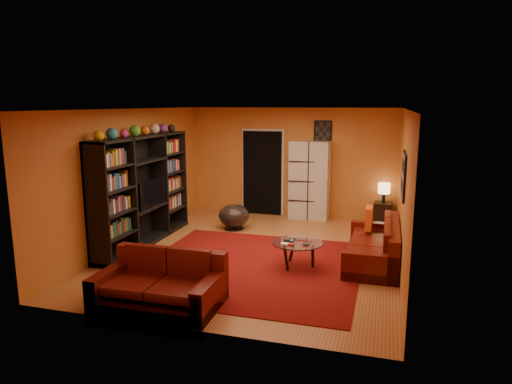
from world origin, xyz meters
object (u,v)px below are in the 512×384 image
(entertainment_unit, at_px, (143,190))
(coffee_table, at_px, (297,245))
(table_lamp, at_px, (384,189))
(sofa, at_px, (377,246))
(tv, at_px, (147,193))
(loveseat, at_px, (162,284))
(bowl_chair, at_px, (234,216))
(side_table, at_px, (383,213))
(storage_cabinet, at_px, (309,180))

(entertainment_unit, distance_m, coffee_table, 3.24)
(coffee_table, distance_m, table_lamp, 3.55)
(sofa, xyz_separation_m, coffee_table, (-1.28, -0.61, 0.10))
(tv, bearing_deg, loveseat, -147.57)
(entertainment_unit, distance_m, tv, 0.11)
(bowl_chair, bearing_deg, entertainment_unit, -133.67)
(loveseat, xyz_separation_m, side_table, (2.84, 5.16, -0.03))
(sofa, distance_m, side_table, 2.65)
(coffee_table, relative_size, bowl_chair, 1.28)
(tv, distance_m, coffee_table, 3.19)
(entertainment_unit, bearing_deg, coffee_table, -9.26)
(tv, distance_m, storage_cabinet, 3.85)
(loveseat, height_order, side_table, loveseat)
(loveseat, xyz_separation_m, bowl_chair, (-0.27, 3.83, 0.01))
(sofa, bearing_deg, entertainment_unit, -178.85)
(entertainment_unit, distance_m, storage_cabinet, 3.94)
(entertainment_unit, bearing_deg, sofa, 1.26)
(entertainment_unit, distance_m, sofa, 4.48)
(side_table, bearing_deg, coffee_table, -112.26)
(loveseat, relative_size, bowl_chair, 2.48)
(sofa, bearing_deg, loveseat, -138.07)
(tv, relative_size, sofa, 0.44)
(tv, xyz_separation_m, coffee_table, (3.08, -0.58, -0.60))
(sofa, distance_m, bowl_chair, 3.33)
(tv, bearing_deg, sofa, -89.67)
(bowl_chair, bearing_deg, storage_cabinet, 44.37)
(loveseat, xyz_separation_m, table_lamp, (2.84, 5.16, 0.53))
(tv, height_order, coffee_table, tv)
(coffee_table, distance_m, storage_cabinet, 3.37)
(sofa, relative_size, table_lamp, 4.76)
(storage_cabinet, bearing_deg, tv, -131.17)
(sofa, xyz_separation_m, loveseat, (-2.78, -2.51, -0.00))
(bowl_chair, bearing_deg, coffee_table, -47.42)
(loveseat, height_order, bowl_chair, loveseat)
(loveseat, height_order, table_lamp, table_lamp)
(sofa, relative_size, bowl_chair, 3.14)
(tv, height_order, table_lamp, tv)
(entertainment_unit, distance_m, side_table, 5.30)
(bowl_chair, relative_size, table_lamp, 1.52)
(loveseat, xyz_separation_m, storage_cabinet, (1.14, 5.21, 0.64))
(loveseat, bearing_deg, coffee_table, -39.03)
(storage_cabinet, height_order, bowl_chair, storage_cabinet)
(sofa, relative_size, storage_cabinet, 1.14)
(loveseat, bearing_deg, entertainment_unit, 33.28)
(tv, bearing_deg, storage_cabinet, -44.87)
(sofa, height_order, table_lamp, table_lamp)
(sofa, height_order, bowl_chair, sofa)
(coffee_table, height_order, table_lamp, table_lamp)
(sofa, bearing_deg, storage_cabinet, 121.20)
(bowl_chair, bearing_deg, sofa, -23.42)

